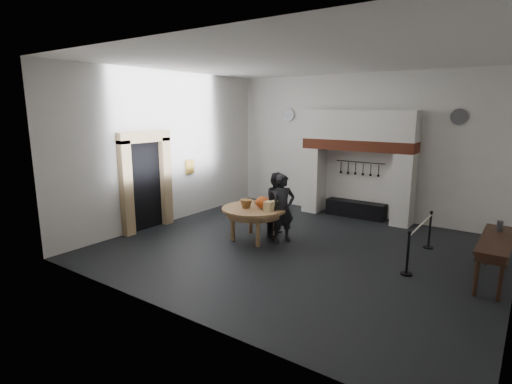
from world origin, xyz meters
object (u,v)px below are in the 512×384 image
Objects in this scene: visitor_near at (283,209)px; barrier_post_far at (430,231)px; visitor_far at (278,204)px; side_table at (496,240)px; barrier_post_near at (408,254)px; iron_range at (356,209)px; work_table at (254,209)px.

barrier_post_far is at bearing -31.78° from visitor_near.
visitor_far is 5.13m from side_table.
barrier_post_far is (3.24, 1.68, -0.44)m from visitor_near.
visitor_far is 1.94× the size of barrier_post_near.
visitor_near reaches higher than side_table.
barrier_post_far reaches higher than iron_range.
visitor_near is 1.98× the size of barrier_post_far.
visitor_near is at bearing -100.35° from iron_range.
visitor_near is at bearing -152.53° from barrier_post_far.
visitor_far is (0.31, 0.69, 0.03)m from work_table.
visitor_far is (-0.40, 0.40, -0.02)m from visitor_near.
work_table is (-1.34, -3.74, 0.59)m from iron_range.
visitor_near is 3.28m from barrier_post_near.
visitor_near is 0.81× the size of side_table.
iron_range is 2.11× the size of barrier_post_far.
iron_range is 5.17m from side_table.
side_table reaches higher than work_table.
iron_range is 3.57m from visitor_near.
iron_range is 1.07× the size of visitor_near.
visitor_near is at bearing -150.02° from visitor_far.
work_table is at bearing 179.62° from barrier_post_near.
visitor_far is at bearing 65.92° from work_table.
visitor_far is 3.73m from barrier_post_near.
visitor_far is at bearing 168.88° from barrier_post_near.
iron_range is at bearing 20.39° from visitor_near.
visitor_near is (0.71, 0.29, 0.05)m from work_table.
work_table is 0.76m from visitor_far.
side_table and barrier_post_near have the same top height.
barrier_post_far is (0.00, 2.00, 0.00)m from barrier_post_near.
visitor_far reaches higher than side_table.
visitor_far is at bearing 75.74° from visitor_near.
work_table is at bearing 142.96° from visitor_near.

